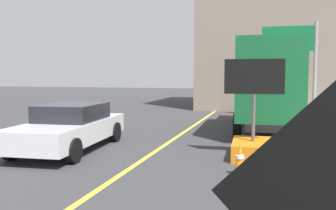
# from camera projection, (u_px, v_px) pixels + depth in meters

# --- Properties ---
(lane_center_stripe) EXTENTS (0.14, 36.00, 0.01)m
(lane_center_stripe) POSITION_uv_depth(u_px,v_px,m) (94.00, 192.00, 7.08)
(lane_center_stripe) COLOR yellow
(lane_center_stripe) RESTS_ON ground
(arrow_board_trailer) EXTENTS (1.60, 1.85, 2.70)m
(arrow_board_trailer) POSITION_uv_depth(u_px,v_px,m) (253.00, 140.00, 10.08)
(arrow_board_trailer) COLOR orange
(arrow_board_trailer) RESTS_ON ground
(box_truck) EXTENTS (2.63, 7.64, 3.51)m
(box_truck) POSITION_uv_depth(u_px,v_px,m) (267.00, 85.00, 14.76)
(box_truck) COLOR black
(box_truck) RESTS_ON ground
(pickup_car) EXTENTS (2.27, 4.89, 1.38)m
(pickup_car) POSITION_uv_depth(u_px,v_px,m) (70.00, 127.00, 11.14)
(pickup_car) COLOR silver
(pickup_car) RESTS_ON ground
(highway_guide_sign) EXTENTS (2.79, 0.22, 5.00)m
(highway_guide_sign) POSITION_uv_depth(u_px,v_px,m) (300.00, 53.00, 19.03)
(highway_guide_sign) COLOR gray
(highway_guide_sign) RESTS_ON ground
(far_building_block) EXTENTS (14.48, 8.81, 10.25)m
(far_building_block) POSITION_uv_depth(u_px,v_px,m) (311.00, 33.00, 25.03)
(far_building_block) COLOR gray
(far_building_block) RESTS_ON ground
(traffic_cone_mid_lane) EXTENTS (0.36, 0.36, 0.74)m
(traffic_cone_mid_lane) POSITION_uv_depth(u_px,v_px,m) (236.00, 198.00, 5.70)
(traffic_cone_mid_lane) COLOR black
(traffic_cone_mid_lane) RESTS_ON ground
(traffic_cone_far_lane) EXTENTS (0.36, 0.36, 0.76)m
(traffic_cone_far_lane) POSITION_uv_depth(u_px,v_px,m) (240.00, 159.00, 8.26)
(traffic_cone_far_lane) COLOR black
(traffic_cone_far_lane) RESTS_ON ground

